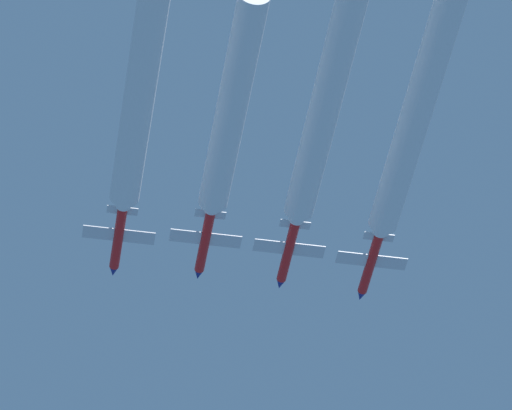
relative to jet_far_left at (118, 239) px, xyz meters
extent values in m
cylinder|color=red|center=(0.00, -0.35, -0.03)|extent=(1.21, 10.49, 1.21)
cone|color=navy|center=(0.00, 5.78, -0.03)|extent=(1.15, 1.77, 1.15)
ellipsoid|color=#0C263F|center=(0.00, 1.96, 0.49)|extent=(0.67, 2.43, 0.55)
cube|color=silver|center=(0.00, -0.87, -0.12)|extent=(8.83, 2.10, 0.13)
cube|color=silver|center=(0.00, -5.11, -0.03)|extent=(3.75, 1.21, 0.13)
cube|color=navy|center=(0.00, -5.02, 1.51)|extent=(0.11, 1.44, 1.88)
cylinder|color=black|center=(0.00, -5.87, -0.03)|extent=(0.91, 0.66, 0.91)
cylinder|color=red|center=(10.60, -0.80, 0.54)|extent=(1.21, 10.49, 1.21)
cone|color=navy|center=(10.60, 5.33, 0.54)|extent=(1.15, 1.77, 1.15)
ellipsoid|color=#0C263F|center=(10.60, 1.51, 1.05)|extent=(0.67, 2.43, 0.55)
cube|color=silver|center=(10.60, -1.32, 0.45)|extent=(8.83, 2.10, 0.13)
cube|color=silver|center=(10.60, -5.56, 0.54)|extent=(3.75, 1.21, 0.13)
cube|color=navy|center=(10.60, -5.47, 2.08)|extent=(0.11, 1.44, 1.88)
cylinder|color=black|center=(10.60, -6.32, 0.54)|extent=(0.91, 0.66, 0.91)
cylinder|color=red|center=(21.00, -0.75, 0.45)|extent=(1.21, 10.49, 1.21)
cone|color=navy|center=(21.00, 5.38, 0.45)|extent=(1.15, 1.77, 1.15)
ellipsoid|color=#0C263F|center=(21.00, 1.56, 0.97)|extent=(0.67, 2.43, 0.55)
cube|color=silver|center=(21.00, -1.27, 0.36)|extent=(8.83, 2.10, 0.13)
cube|color=silver|center=(21.00, -5.51, 0.45)|extent=(3.75, 1.21, 0.13)
cube|color=navy|center=(21.00, -5.42, 2.00)|extent=(0.11, 1.44, 1.88)
cylinder|color=black|center=(21.00, -6.27, 0.45)|extent=(0.91, 0.66, 0.91)
cylinder|color=red|center=(31.45, -0.34, 0.32)|extent=(1.21, 10.49, 1.21)
cone|color=navy|center=(31.45, 5.79, 0.32)|extent=(1.15, 1.77, 1.15)
ellipsoid|color=#0C263F|center=(31.45, 1.97, 0.83)|extent=(0.67, 2.43, 0.55)
cube|color=silver|center=(31.45, -0.86, 0.23)|extent=(8.83, 2.10, 0.13)
cube|color=silver|center=(31.45, -5.10, 0.32)|extent=(3.75, 1.21, 0.13)
cube|color=navy|center=(31.45, -5.01, 1.86)|extent=(0.11, 1.44, 1.88)
cylinder|color=black|center=(31.45, -5.86, 0.32)|extent=(0.91, 0.66, 0.91)
cylinder|color=white|center=(0.00, -22.59, -0.03)|extent=(1.88, 33.40, 1.88)
cylinder|color=white|center=(0.00, -26.60, -0.03)|extent=(3.57, 38.40, 3.57)
cylinder|color=white|center=(10.60, -20.27, 0.54)|extent=(1.88, 27.87, 1.88)
cylinder|color=white|center=(10.60, -23.62, 0.54)|extent=(3.57, 32.04, 3.57)
cylinder|color=white|center=(21.00, -23.47, 0.45)|extent=(1.88, 34.36, 1.88)
cylinder|color=white|center=(21.00, -27.60, 0.45)|extent=(3.57, 39.51, 3.57)
cylinder|color=white|center=(31.45, -22.18, 0.32)|extent=(1.88, 32.60, 1.88)
cylinder|color=white|center=(31.45, -26.09, 0.32)|extent=(3.57, 37.49, 3.57)
camera|label=1|loc=(-7.38, -153.16, -144.74)|focal=120.89mm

